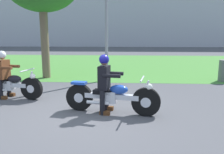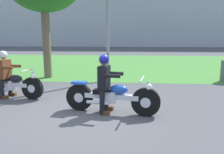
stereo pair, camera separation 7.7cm
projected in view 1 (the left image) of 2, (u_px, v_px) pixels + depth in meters
ground at (82, 114)px, 5.38m from camera, size 120.00×120.00×0.00m
grass_verge at (110, 64)px, 14.80m from camera, size 60.00×12.00×0.01m
stadium_facade at (119, 9)px, 37.67m from camera, size 51.61×8.00×12.17m
motorcycle_lead at (112, 97)px, 5.41m from camera, size 2.31×0.74×0.90m
rider_lead at (105, 79)px, 5.37m from camera, size 0.60×0.53×1.42m
motorcycle_follow at (10, 85)px, 6.71m from camera, size 2.11×0.71×0.89m
rider_follow at (4, 71)px, 6.67m from camera, size 0.60×0.53×1.41m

